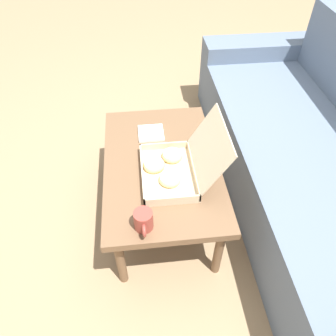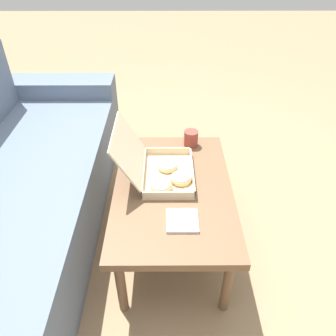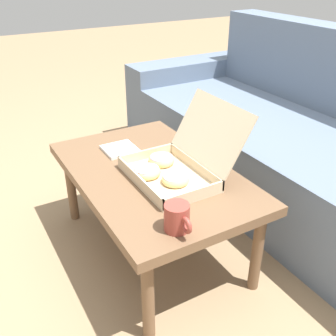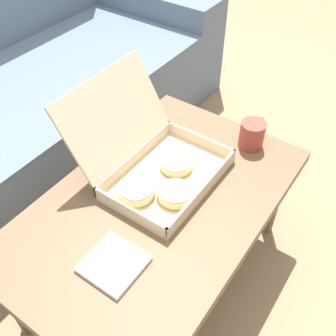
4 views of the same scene
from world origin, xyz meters
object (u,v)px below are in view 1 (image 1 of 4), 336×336
object	(u,v)px
coffee_table	(161,169)
pastry_box	(176,164)
coffee_mug	(143,221)
couch	(325,165)

from	to	relation	value
coffee_table	pastry_box	world-z (taller)	pastry_box
pastry_box	coffee_mug	xyz separation A→B (m)	(0.32, -0.18, -0.01)
couch	coffee_table	size ratio (longest dim) A/B	2.57
couch	pastry_box	bearing A→B (deg)	-85.22
pastry_box	couch	bearing A→B (deg)	94.78
couch	coffee_table	distance (m)	0.93
couch	pastry_box	xyz separation A→B (m)	(0.07, -0.86, 0.17)
couch	coffee_table	world-z (taller)	couch
coffee_table	pastry_box	distance (m)	0.14
couch	coffee_mug	world-z (taller)	couch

